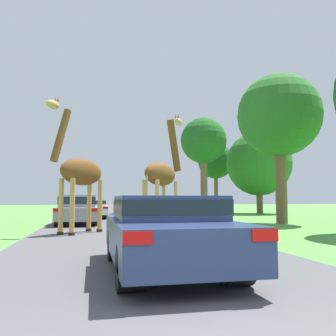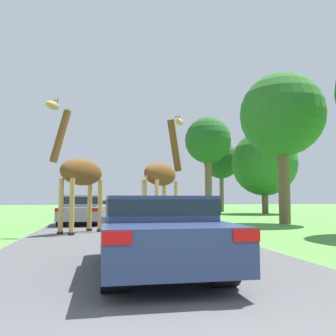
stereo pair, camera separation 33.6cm
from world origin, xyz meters
name	(u,v)px [view 1 (the left image)]	position (x,y,z in m)	size (l,w,h in m)	color
road	(105,213)	(0.00, 30.00, 0.00)	(6.55, 120.00, 0.00)	#4C4C4F
giraffe_near_road	(163,173)	(1.56, 11.79, 2.27)	(2.24, 2.53, 4.89)	tan
giraffe_companion	(80,173)	(-1.60, 11.60, 2.20)	(2.18, 2.50, 4.75)	tan
car_lead_maroon	(166,230)	(0.14, 4.33, 0.70)	(1.90, 4.27, 1.30)	navy
car_queue_right	(93,208)	(-1.04, 22.43, 0.68)	(1.75, 4.72, 1.22)	silver
car_queue_left	(77,209)	(-1.84, 16.47, 0.76)	(1.93, 4.09, 1.45)	gray
car_far_ahead	(126,206)	(1.62, 27.80, 0.70)	(1.76, 4.70, 1.26)	maroon
tree_left_edge	(279,116)	(8.41, 14.85, 5.58)	(4.35, 4.35, 7.82)	brown
tree_centre_back	(259,163)	(13.12, 26.72, 4.37)	(5.65, 5.65, 7.21)	brown
tree_far_right	(216,161)	(11.60, 33.53, 5.23)	(3.73, 3.73, 7.14)	brown
tree_mid_field	(204,142)	(7.46, 24.80, 5.79)	(3.64, 3.64, 7.72)	brown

